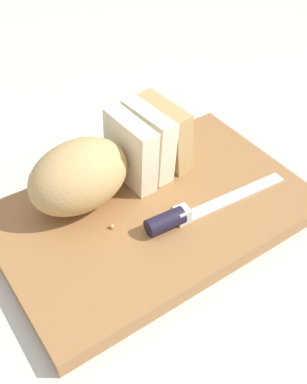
% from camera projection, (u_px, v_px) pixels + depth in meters
% --- Properties ---
extents(ground_plane, '(3.00, 3.00, 0.00)m').
position_uv_depth(ground_plane, '(153.00, 219.00, 0.70)').
color(ground_plane, beige).
extents(cutting_board, '(0.46, 0.30, 0.03)m').
position_uv_depth(cutting_board, '(153.00, 213.00, 0.69)').
color(cutting_board, '#9E6B3D').
rests_on(cutting_board, ground_plane).
extents(bread_loaf, '(0.26, 0.12, 0.11)m').
position_uv_depth(bread_loaf, '(106.00, 163.00, 0.68)').
color(bread_loaf, tan).
rests_on(bread_loaf, cutting_board).
extents(bread_knife, '(0.24, 0.05, 0.03)m').
position_uv_depth(bread_knife, '(182.00, 216.00, 0.66)').
color(bread_knife, silver).
rests_on(bread_knife, cutting_board).
extents(crumb_near_knife, '(0.01, 0.01, 0.01)m').
position_uv_depth(crumb_near_knife, '(113.00, 227.00, 0.65)').
color(crumb_near_knife, tan).
rests_on(crumb_near_knife, cutting_board).
extents(crumb_near_loaf, '(0.01, 0.01, 0.01)m').
position_uv_depth(crumb_near_loaf, '(175.00, 207.00, 0.68)').
color(crumb_near_loaf, tan).
rests_on(crumb_near_loaf, cutting_board).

